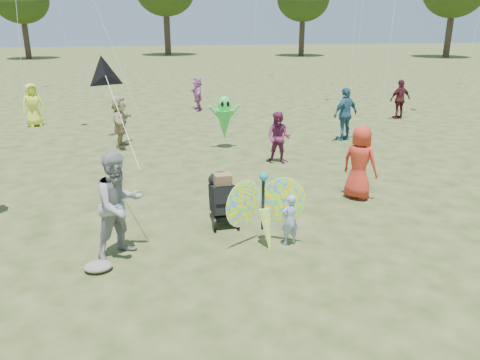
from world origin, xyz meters
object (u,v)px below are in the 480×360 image
Objects in this scene: crowd_c at (345,114)px; crowd_g at (33,105)px; crowd_h at (400,99)px; alien_kite at (224,119)px; crowd_j at (198,94)px; butterfly_kite at (265,211)px; crowd_e at (279,138)px; jogging_stroller at (222,195)px; crowd_a at (360,163)px; child_girl at (290,220)px; crowd_d at (120,122)px; adult_man at (119,205)px.

crowd_c is 12.23m from crowd_g.
crowd_h is 0.97× the size of alien_kite.
crowd_c is 1.21× the size of crowd_j.
butterfly_kite is (6.30, -12.27, -0.16)m from crowd_g.
crowd_e reaches higher than jogging_stroller.
alien_kite reaches higher than crowd_j.
crowd_a is 1.00× the size of alien_kite.
crowd_j reaches higher than jogging_stroller.
jogging_stroller reaches higher than child_girl.
crowd_j is at bearing -27.13° from crowd_a.
child_girl is 7.32m from alien_kite.
alien_kite is at bearing 85.52° from butterfly_kite.
crowd_d reaches higher than crowd_j.
crowd_d is 0.98× the size of alien_kite.
crowd_d is 11.92m from crowd_h.
alien_kite is (-4.36, -0.20, 0.04)m from crowd_c.
crowd_a is 8.38m from crowd_d.
crowd_d is 1.00× the size of crowd_g.
alien_kite reaches higher than crowd_d.
crowd_h is (11.68, 2.40, -0.02)m from crowd_d.
crowd_e is at bearing 12.62° from crowd_c.
butterfly_kite is at bearing 87.61° from crowd_a.
jogging_stroller is 6.14m from alien_kite.
crowd_h is at bearing 72.86° from crowd_e.
jogging_stroller is at bearing -64.68° from child_girl.
butterfly_kite is 7.27m from alien_kite.
crowd_g is at bearing 174.58° from crowd_e.
jogging_stroller is at bearing -9.98° from crowd_j.
crowd_j is at bearing 87.61° from butterfly_kite.
crowd_j is 7.34m from alien_kite.
adult_man is 1.12× the size of crowd_d.
butterfly_kite is (2.60, -0.18, -0.27)m from adult_man.
jogging_stroller is 1.35m from butterfly_kite.
adult_man is 1.14× the size of crowd_h.
crowd_a reaches higher than alien_kite.
jogging_stroller is at bearing -89.75° from crowd_g.
crowd_d is 0.99× the size of butterfly_kite.
child_girl is 0.52m from butterfly_kite.
crowd_c reaches higher than butterfly_kite.
crowd_e is (4.62, -2.97, -0.09)m from crowd_d.
butterfly_kite is at bearing -65.02° from jogging_stroller.
crowd_h is at bearing 21.80° from alien_kite.
crowd_g reaches higher than crowd_j.
child_girl is 0.59× the size of crowd_h.
crowd_g is 0.98× the size of alien_kite.
child_girl is at bearing 93.52° from crowd_a.
crowd_a is 10.50m from crowd_h.
butterfly_kite is at bearing -151.63° from crowd_d.
adult_man is at bearing 20.79° from crowd_c.
alien_kite is (1.15, 6.02, 0.36)m from jogging_stroller.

